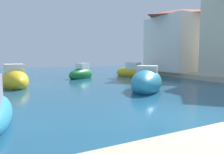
% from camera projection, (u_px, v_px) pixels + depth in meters
% --- Properties ---
extents(ground, '(80.00, 80.00, 0.00)m').
position_uv_depth(ground, '(183.00, 117.00, 7.25)').
color(ground, '#1E5170').
extents(moored_boat_0, '(4.76, 5.03, 1.95)m').
position_uv_depth(moored_boat_0, '(147.00, 81.00, 13.38)').
color(moored_boat_0, teal).
rests_on(moored_boat_0, ground).
extents(moored_boat_1, '(2.09, 4.38, 1.99)m').
position_uv_depth(moored_boat_1, '(15.00, 79.00, 14.65)').
color(moored_boat_1, gold).
rests_on(moored_boat_1, ground).
extents(moored_boat_3, '(3.73, 3.34, 1.81)m').
position_uv_depth(moored_boat_3, '(81.00, 74.00, 20.65)').
color(moored_boat_3, '#197233').
rests_on(moored_boat_3, ground).
extents(moored_boat_5, '(2.96, 4.19, 1.85)m').
position_uv_depth(moored_boat_5, '(131.00, 72.00, 22.71)').
color(moored_boat_5, gold).
rests_on(moored_boat_5, ground).
extents(waterfront_building_annex, '(7.31, 6.48, 7.31)m').
position_uv_depth(waterfront_building_annex, '(182.00, 40.00, 24.21)').
color(waterfront_building_annex, white).
rests_on(waterfront_building_annex, quay_promenade).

